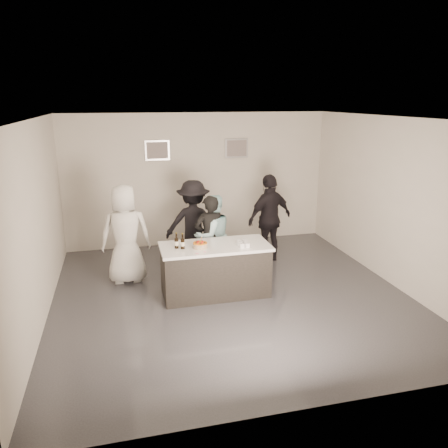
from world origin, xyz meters
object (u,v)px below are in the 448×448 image
Objects in this scene: cake at (200,246)px; person_guest_left at (126,234)px; person_guest_back at (194,224)px; beer_bottle_a at (176,241)px; beer_bottle_b at (183,241)px; bar_counter at (215,270)px; person_guest_right at (270,218)px; person_main_blue at (213,236)px; person_main_black at (210,238)px.

person_guest_left is (-1.19, 1.00, -0.02)m from cake.
cake is 1.54m from person_guest_back.
beer_bottle_a is 0.14× the size of person_guest_left.
beer_bottle_b reaches higher than cake.
bar_counter is 7.78× the size of cake.
cake is 0.14× the size of person_guest_back.
beer_bottle_a is 1.56m from person_guest_back.
beer_bottle_b is 0.14× the size of person_guest_right.
person_main_blue is at bearing 65.73° from cake.
person_guest_back reaches higher than person_main_blue.
cake is at bearing 46.41° from person_main_blue.
cake is 0.15× the size of person_main_blue.
person_guest_left is at bearing 132.55° from beer_bottle_b.
person_guest_left is (-0.90, 0.98, -0.11)m from beer_bottle_b.
person_main_black is 1.53m from person_guest_right.
beer_bottle_b is 0.16× the size of person_main_blue.
person_guest_left reaches higher than bar_counter.
beer_bottle_a is 0.16× the size of person_main_black.
person_main_blue is 0.66m from person_guest_back.
person_main_black is at bearing 67.35° from cake.
bar_counter is 0.80m from person_main_black.
bar_counter is 0.93m from person_main_blue.
beer_bottle_a is at bearing 131.77° from person_guest_left.
person_guest_back reaches higher than beer_bottle_a.
person_main_blue reaches higher than beer_bottle_a.
person_main_blue is at bearing 80.23° from bar_counter.
bar_counter is 1.01× the size of person_guest_right.
person_guest_right is at bearing -170.04° from person_guest_back.
person_main_black is 0.91× the size of person_guest_back.
beer_bottle_b is 2.45m from person_guest_right.
person_main_blue is (0.09, 0.14, -0.01)m from person_main_black.
person_guest_left reaches higher than cake.
person_guest_back is (-1.57, 0.12, -0.04)m from person_guest_right.
person_guest_back is (-0.17, 0.74, 0.08)m from person_main_black.
beer_bottle_b is (-0.29, 0.02, 0.09)m from cake.
person_guest_back reaches higher than person_main_black.
cake is at bearing -4.65° from beer_bottle_b.
person_main_black is at bearing 2.61° from person_guest_right.
person_main_black reaches higher than beer_bottle_a.
person_guest_left is at bearing 35.74° from person_guest_back.
person_guest_back is at bearing 73.47° from beer_bottle_b.
beer_bottle_b is 1.34m from person_guest_left.
bar_counter is 0.81m from beer_bottle_b.
bar_counter is 7.15× the size of beer_bottle_a.
person_guest_left is at bearing 147.55° from bar_counter.
bar_counter is 1.06× the size of person_guest_back.
person_guest_left reaches higher than person_main_black.
beer_bottle_b is at bearing 175.35° from cake.
bar_counter is 7.15× the size of beer_bottle_b.
bar_counter is at bearing 78.17° from person_main_black.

